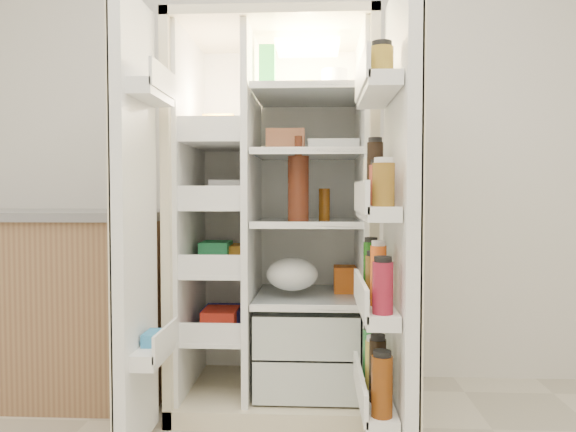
{
  "coord_description": "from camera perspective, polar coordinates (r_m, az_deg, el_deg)",
  "views": [
    {
      "loc": [
        0.13,
        -1.01,
        1.02
      ],
      "look_at": [
        0.01,
        1.25,
        0.92
      ],
      "focal_mm": 34.0,
      "sensor_mm": 36.0,
      "label": 1
    }
  ],
  "objects": [
    {
      "name": "wall_back",
      "position": [
        3.03,
        0.54,
        8.7
      ],
      "size": [
        4.0,
        0.02,
        2.7
      ],
      "primitive_type": "cube",
      "color": "white",
      "rests_on": "floor"
    },
    {
      "name": "refrigerator",
      "position": [
        2.69,
        -0.9,
        -3.46
      ],
      "size": [
        0.92,
        0.7,
        1.8
      ],
      "color": "beige",
      "rests_on": "floor"
    },
    {
      "name": "freezer_door",
      "position": [
        2.18,
        -15.64,
        -1.01
      ],
      "size": [
        0.15,
        0.4,
        1.72
      ],
      "color": "white",
      "rests_on": "floor"
    },
    {
      "name": "fridge_door",
      "position": [
        2.0,
        11.15,
        -1.89
      ],
      "size": [
        0.17,
        0.58,
        1.72
      ],
      "color": "white",
      "rests_on": "floor"
    },
    {
      "name": "kitchen_counter",
      "position": [
        3.07,
        -23.83,
        -8.14
      ],
      "size": [
        1.28,
        0.68,
        0.93
      ],
      "color": "#946F4A",
      "rests_on": "floor"
    }
  ]
}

